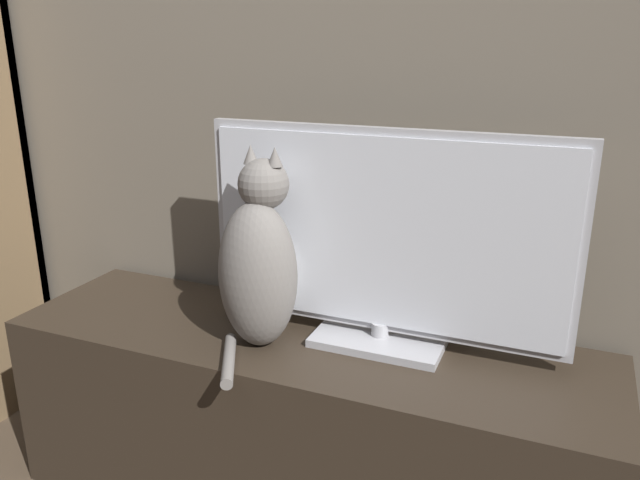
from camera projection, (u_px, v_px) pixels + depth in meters
wall_back at (341, 9)px, 1.57m from camera, size 4.80×0.05×2.60m
tv_stand at (302, 423)px, 1.66m from camera, size 1.55×0.44×0.50m
tv at (383, 242)px, 1.48m from camera, size 0.90×0.19×0.53m
cat at (259, 265)px, 1.50m from camera, size 0.22×0.33×0.49m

